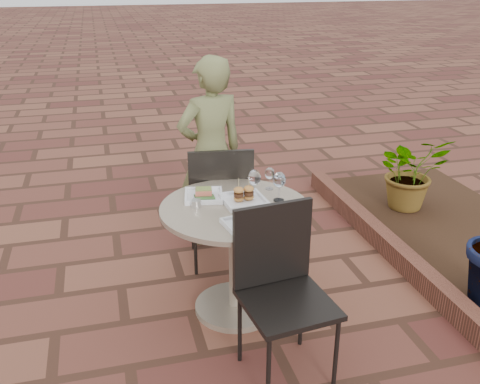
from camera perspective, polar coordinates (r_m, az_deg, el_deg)
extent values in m
plane|color=brown|center=(3.53, -5.21, -12.68)|extent=(60.00, 60.00, 0.00)
cylinder|color=gray|center=(3.53, -0.48, -12.08)|extent=(0.52, 0.52, 0.04)
cylinder|color=gray|center=(3.35, -0.50, -7.46)|extent=(0.08, 0.08, 0.70)
cylinder|color=tan|center=(3.19, -0.52, -1.79)|extent=(0.90, 0.90, 0.03)
cube|color=black|center=(3.88, -2.25, -1.39)|extent=(0.49, 0.49, 0.03)
cube|color=black|center=(3.60, -2.01, 0.94)|extent=(0.44, 0.08, 0.46)
cylinder|color=black|center=(4.17, 0.14, -3.06)|extent=(0.02, 0.02, 0.44)
cylinder|color=black|center=(4.14, -5.08, -3.35)|extent=(0.02, 0.02, 0.44)
cylinder|color=black|center=(3.83, 0.92, -5.53)|extent=(0.02, 0.02, 0.44)
cylinder|color=black|center=(3.80, -4.79, -5.87)|extent=(0.02, 0.02, 0.44)
cube|color=black|center=(2.81, 5.11, -11.81)|extent=(0.49, 0.49, 0.03)
cube|color=black|center=(2.83, 3.48, -5.52)|extent=(0.44, 0.08, 0.46)
cylinder|color=black|center=(2.75, 3.05, -18.72)|extent=(0.02, 0.02, 0.44)
cylinder|color=black|center=(2.90, 10.21, -16.62)|extent=(0.02, 0.02, 0.44)
cylinder|color=black|center=(3.02, -0.03, -14.29)|extent=(0.02, 0.02, 0.44)
cylinder|color=black|center=(3.15, 6.56, -12.65)|extent=(0.02, 0.02, 0.44)
imported|color=brown|center=(4.09, -3.14, 4.21)|extent=(0.60, 0.47, 1.47)
cube|color=silver|center=(3.30, -3.89, -0.51)|extent=(0.27, 0.27, 0.01)
cube|color=#CC5F48|center=(3.29, -3.90, 0.01)|extent=(0.11, 0.08, 0.03)
cube|color=#606C30|center=(3.28, -3.91, 0.34)|extent=(0.11, 0.08, 0.01)
cube|color=silver|center=(3.23, 0.40, -1.00)|extent=(0.27, 0.27, 0.01)
cube|color=silver|center=(2.93, 0.74, -3.65)|extent=(0.27, 0.27, 0.01)
ellipsoid|color=#D15688|center=(2.87, 0.33, -3.96)|extent=(0.04, 0.03, 0.02)
cylinder|color=white|center=(3.27, 4.15, -0.86)|extent=(0.07, 0.07, 0.00)
cylinder|color=white|center=(3.25, 4.17, -0.17)|extent=(0.01, 0.01, 0.08)
ellipsoid|color=white|center=(3.22, 4.21, 1.30)|extent=(0.08, 0.08, 0.10)
cylinder|color=white|center=(3.22, 4.21, 1.21)|extent=(0.06, 0.06, 0.04)
cylinder|color=white|center=(3.29, 1.54, -0.62)|extent=(0.07, 0.07, 0.00)
cylinder|color=white|center=(3.28, 1.54, 0.08)|extent=(0.01, 0.01, 0.08)
ellipsoid|color=white|center=(3.24, 1.56, 1.56)|extent=(0.08, 0.08, 0.10)
cylinder|color=white|center=(3.43, 3.14, 0.36)|extent=(0.05, 0.05, 0.00)
cylinder|color=white|center=(3.42, 3.15, 0.89)|extent=(0.01, 0.01, 0.06)
ellipsoid|color=white|center=(3.39, 3.18, 2.00)|extent=(0.06, 0.06, 0.08)
cylinder|color=silver|center=(3.17, -4.69, -1.23)|extent=(0.06, 0.06, 0.04)
cube|color=brown|center=(4.22, 16.01, -5.88)|extent=(0.12, 3.00, 0.15)
cube|color=black|center=(4.62, 23.50, -5.02)|extent=(1.30, 3.00, 0.06)
imported|color=#33662D|center=(4.90, 17.76, 2.10)|extent=(0.63, 0.56, 0.67)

